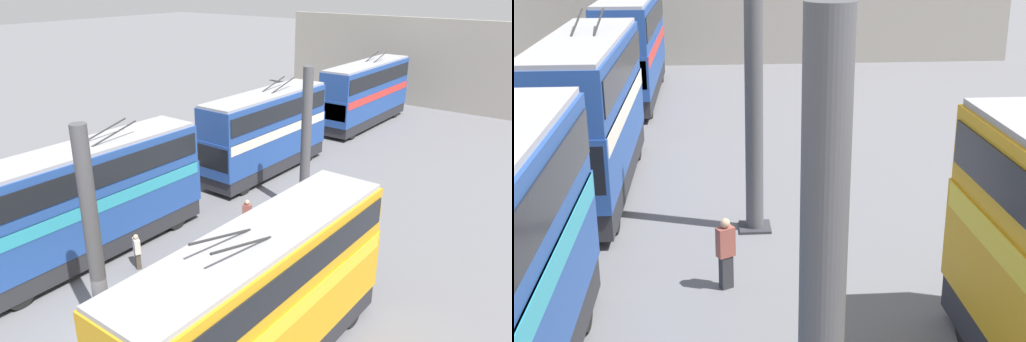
{
  "view_description": "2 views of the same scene",
  "coord_description": "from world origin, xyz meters",
  "views": [
    {
      "loc": [
        -7.97,
        -12.38,
        11.52
      ],
      "look_at": [
        8.85,
        0.66,
        3.2
      ],
      "focal_mm": 35.0,
      "sensor_mm": 36.0,
      "label": 1
    },
    {
      "loc": [
        -6.96,
        1.1,
        8.26
      ],
      "look_at": [
        11.61,
        -0.41,
        1.88
      ],
      "focal_mm": 50.0,
      "sensor_mm": 36.0,
      "label": 2
    }
  ],
  "objects": [
    {
      "name": "bus_right_mid",
      "position": [
        15.55,
        5.09,
        2.89
      ],
      "size": [
        9.83,
        2.54,
        5.68
      ],
      "color": "black",
      "rests_on": "ground_plane"
    },
    {
      "name": "person_aisle_midway",
      "position": [
        8.48,
        0.9,
        0.97
      ],
      "size": [
        0.41,
        0.48,
        1.81
      ],
      "rotation": [
        0.0,
        0.0,
        0.5
      ],
      "color": "#2D2D33",
      "rests_on": "ground_plane"
    },
    {
      "name": "bus_right_far",
      "position": [
        29.13,
        5.09,
        2.91
      ],
      "size": [
        11.03,
        2.54,
        5.75
      ],
      "color": "black",
      "rests_on": "ground_plane"
    },
    {
      "name": "support_column_far",
      "position": [
        12.0,
        0.0,
        3.69
      ],
      "size": [
        0.91,
        0.91,
        7.62
      ],
      "color": "#4C4C51",
      "rests_on": "ground_plane"
    }
  ]
}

